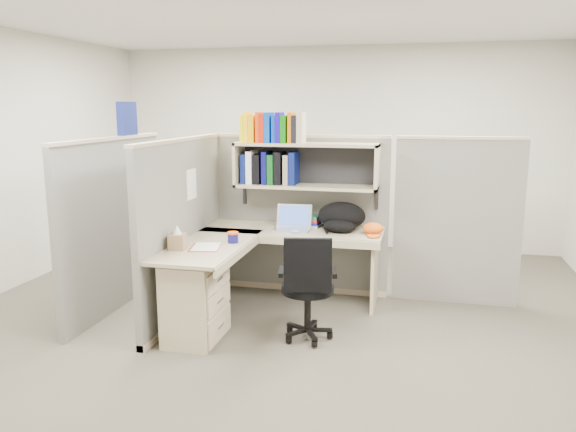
% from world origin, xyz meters
% --- Properties ---
extents(ground, '(6.00, 6.00, 0.00)m').
position_xyz_m(ground, '(0.00, 0.00, 0.00)').
color(ground, '#39352C').
rests_on(ground, ground).
extents(room_shell, '(6.00, 6.00, 6.00)m').
position_xyz_m(room_shell, '(0.00, 0.00, 1.62)').
color(room_shell, '#B6B3A4').
rests_on(room_shell, ground).
extents(cubicle, '(3.79, 1.84, 1.95)m').
position_xyz_m(cubicle, '(-0.37, 0.45, 0.91)').
color(cubicle, '#5D5D58').
rests_on(cubicle, ground).
extents(desk, '(1.74, 1.75, 0.73)m').
position_xyz_m(desk, '(-0.41, -0.29, 0.44)').
color(desk, tan).
rests_on(desk, ground).
extents(laptop, '(0.35, 0.35, 0.25)m').
position_xyz_m(laptop, '(0.00, 0.51, 0.85)').
color(laptop, '#B3B4B8').
rests_on(laptop, desk).
extents(backpack, '(0.47, 0.37, 0.27)m').
position_xyz_m(backpack, '(0.46, 0.60, 0.87)').
color(backpack, black).
rests_on(backpack, desk).
extents(orange_cap, '(0.23, 0.25, 0.11)m').
position_xyz_m(orange_cap, '(0.78, 0.53, 0.78)').
color(orange_cap, '#CE5511').
rests_on(orange_cap, desk).
extents(snack_canister, '(0.10, 0.10, 0.10)m').
position_xyz_m(snack_canister, '(-0.39, -0.09, 0.78)').
color(snack_canister, '#120F5B').
rests_on(snack_canister, desk).
extents(tissue_box, '(0.15, 0.15, 0.21)m').
position_xyz_m(tissue_box, '(-0.76, -0.42, 0.83)').
color(tissue_box, '#937653').
rests_on(tissue_box, desk).
extents(mouse, '(0.08, 0.06, 0.03)m').
position_xyz_m(mouse, '(0.07, 0.40, 0.75)').
color(mouse, '#95B2D3').
rests_on(mouse, desk).
extents(paper_cup, '(0.08, 0.08, 0.10)m').
position_xyz_m(paper_cup, '(0.00, 0.76, 0.78)').
color(paper_cup, white).
rests_on(paper_cup, desk).
extents(book_stack, '(0.19, 0.23, 0.10)m').
position_xyz_m(book_stack, '(0.16, 0.75, 0.78)').
color(book_stack, gray).
rests_on(book_stack, desk).
extents(loose_paper, '(0.28, 0.33, 0.00)m').
position_xyz_m(loose_paper, '(-0.56, -0.29, 0.73)').
color(loose_paper, silver).
rests_on(loose_paper, desk).
extents(task_chair, '(0.51, 0.47, 0.91)m').
position_xyz_m(task_chair, '(0.34, -0.36, 0.32)').
color(task_chair, black).
rests_on(task_chair, ground).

